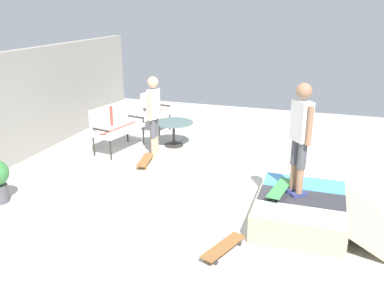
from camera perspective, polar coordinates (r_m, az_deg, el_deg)
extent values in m
cube|color=beige|center=(7.82, 1.40, -5.39)|extent=(12.00, 12.00, 0.10)
cube|color=gray|center=(9.35, -22.80, 4.82)|extent=(9.00, 0.20, 2.26)
cube|color=tan|center=(6.51, 14.70, -8.80)|extent=(1.65, 1.30, 0.41)
cube|color=silver|center=(5.93, 14.48, -9.37)|extent=(0.53, 1.25, 0.01)
cube|color=#333338|center=(6.42, 14.85, -7.14)|extent=(0.53, 1.25, 0.01)
cube|color=#4C99D8|center=(6.92, 15.16, -5.22)|extent=(0.53, 1.25, 0.01)
cylinder|color=#B2B2B7|center=(6.48, 9.32, -6.78)|extent=(1.58, 0.05, 0.05)
cube|color=tan|center=(6.56, 22.65, -9.69)|extent=(1.61, 0.59, 0.35)
cylinder|color=#2D2823|center=(8.89, -11.13, -0.84)|extent=(0.04, 0.04, 0.44)
cylinder|color=#2D2823|center=(9.76, -6.70, 1.15)|extent=(0.04, 0.04, 0.44)
cylinder|color=#2D2823|center=(9.20, -13.36, -0.35)|extent=(0.04, 0.04, 0.44)
cylinder|color=#2D2823|center=(10.03, -8.88, 1.55)|extent=(0.04, 0.04, 0.44)
cube|color=silver|center=(9.38, -10.02, 1.93)|extent=(1.33, 0.79, 0.08)
cube|color=#B74738|center=(9.37, -10.04, 2.18)|extent=(1.21, 0.34, 0.00)
cube|color=silver|center=(9.45, -11.23, 3.81)|extent=(1.24, 0.33, 0.50)
cube|color=#B74738|center=(9.45, -11.23, 3.81)|extent=(0.11, 0.10, 0.46)
cube|color=#2D2823|center=(8.90, -12.54, 1.93)|extent=(0.13, 0.47, 0.04)
cube|color=#2D2823|center=(9.79, -7.84, 3.73)|extent=(0.13, 0.47, 0.04)
cylinder|color=#2D2823|center=(10.41, -4.53, 2.34)|extent=(0.04, 0.04, 0.44)
cylinder|color=#2D2823|center=(10.85, -3.07, 3.06)|extent=(0.04, 0.04, 0.44)
cylinder|color=#2D2823|center=(10.65, -6.71, 2.65)|extent=(0.04, 0.04, 0.44)
cylinder|color=#2D2823|center=(11.09, -5.19, 3.35)|extent=(0.04, 0.04, 0.44)
cube|color=silver|center=(10.68, -4.91, 4.20)|extent=(0.69, 0.63, 0.08)
cube|color=#B74738|center=(10.67, -4.91, 4.42)|extent=(0.59, 0.18, 0.00)
cube|color=silver|center=(10.73, -6.03, 5.83)|extent=(0.63, 0.17, 0.50)
cube|color=#B74738|center=(10.73, -6.03, 5.83)|extent=(0.11, 0.10, 0.46)
cube|color=#2D2823|center=(10.40, -5.76, 4.69)|extent=(0.11, 0.47, 0.04)
cube|color=#2D2823|center=(10.88, -4.14, 5.37)|extent=(0.11, 0.47, 0.04)
cylinder|color=#2D2823|center=(9.61, -2.53, 1.33)|extent=(0.06, 0.06, 0.55)
cylinder|color=#2D2823|center=(9.69, -2.50, -0.13)|extent=(0.44, 0.44, 0.03)
cylinder|color=#4C6660|center=(9.53, -2.55, 2.97)|extent=(0.90, 0.90, 0.02)
cube|color=silver|center=(8.94, -5.30, -1.77)|extent=(0.12, 0.25, 0.05)
cylinder|color=tan|center=(8.87, -5.34, -0.38)|extent=(0.10, 0.10, 0.41)
cylinder|color=#4C4C51|center=(8.74, -5.42, 2.17)|extent=(0.13, 0.13, 0.41)
cube|color=silver|center=(9.09, -4.92, -1.41)|extent=(0.12, 0.25, 0.05)
cylinder|color=tan|center=(9.02, -4.96, -0.04)|extent=(0.10, 0.10, 0.41)
cylinder|color=#4C4C51|center=(8.89, -5.04, 2.48)|extent=(0.13, 0.13, 0.41)
cube|color=silver|center=(8.69, -5.33, 5.55)|extent=(0.33, 0.20, 0.61)
sphere|color=tan|center=(8.60, -5.42, 8.48)|extent=(0.23, 0.23, 0.23)
cylinder|color=tan|center=(8.51, -5.79, 5.12)|extent=(0.08, 0.08, 0.58)
cylinder|color=tan|center=(8.87, -4.87, 5.72)|extent=(0.08, 0.08, 0.58)
cube|color=navy|center=(6.43, 14.45, -6.73)|extent=(0.23, 0.26, 0.05)
cylinder|color=#9E7051|center=(6.34, 14.62, -4.90)|extent=(0.10, 0.10, 0.40)
cylinder|color=#4C4C51|center=(6.20, 14.91, -1.52)|extent=(0.13, 0.13, 0.40)
cube|color=navy|center=(6.56, 13.63, -6.14)|extent=(0.23, 0.26, 0.05)
cylinder|color=#9E7051|center=(6.47, 13.78, -4.34)|extent=(0.10, 0.10, 0.40)
cylinder|color=#4C4C51|center=(6.33, 14.05, -1.03)|extent=(0.13, 0.13, 0.40)
cube|color=silver|center=(6.12, 14.85, 3.07)|extent=(0.36, 0.34, 0.59)
sphere|color=#9E7051|center=(6.02, 15.19, 7.08)|extent=(0.22, 0.22, 0.22)
cylinder|color=#9E7051|center=(5.97, 15.91, 2.39)|extent=(0.08, 0.08, 0.56)
cylinder|color=#9E7051|center=(6.28, 13.82, 3.37)|extent=(0.08, 0.08, 0.56)
cube|color=brown|center=(8.61, -6.43, -2.14)|extent=(0.82, 0.34, 0.02)
cylinder|color=gold|center=(8.87, -5.48, -1.93)|extent=(0.06, 0.04, 0.06)
cylinder|color=gold|center=(8.91, -6.48, -1.88)|extent=(0.06, 0.04, 0.06)
cylinder|color=gold|center=(8.37, -6.35, -3.27)|extent=(0.06, 0.04, 0.06)
cylinder|color=gold|center=(8.40, -7.41, -3.20)|extent=(0.06, 0.04, 0.06)
cube|color=brown|center=(5.67, 4.35, -13.88)|extent=(0.82, 0.47, 0.02)
cylinder|color=#333333|center=(5.87, 6.59, -13.48)|extent=(0.06, 0.05, 0.06)
cylinder|color=#333333|center=(5.94, 5.26, -13.00)|extent=(0.06, 0.05, 0.06)
cylinder|color=#333333|center=(5.48, 3.32, -15.99)|extent=(0.06, 0.05, 0.06)
cylinder|color=#333333|center=(5.55, 1.93, -15.42)|extent=(0.06, 0.05, 0.06)
cube|color=#3F8C4C|center=(6.42, 12.06, -5.93)|extent=(0.82, 0.33, 0.01)
cylinder|color=#333333|center=(6.68, 13.35, -5.65)|extent=(0.06, 0.04, 0.06)
cylinder|color=#333333|center=(6.71, 12.03, -5.41)|extent=(0.06, 0.04, 0.06)
cylinder|color=#333333|center=(6.18, 12.01, -7.59)|extent=(0.06, 0.04, 0.06)
cylinder|color=#333333|center=(6.22, 10.58, -7.32)|extent=(0.06, 0.04, 0.06)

